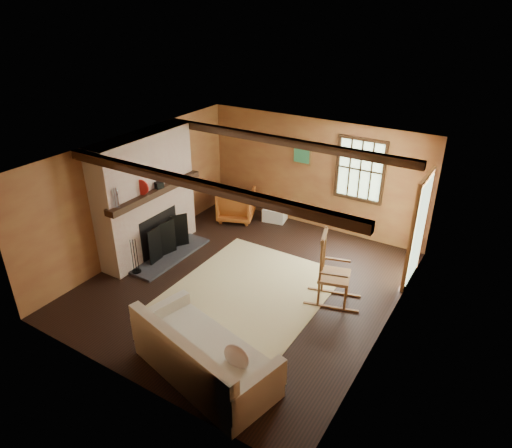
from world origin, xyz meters
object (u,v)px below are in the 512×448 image
Objects in this scene: rocking_chair at (332,273)px; laundry_basket at (275,214)px; sofa at (202,359)px; fireplace at (147,201)px; armchair at (236,204)px.

rocking_chair reaches higher than laundry_basket.
rocking_chair is at bearing 86.08° from sofa.
fireplace reaches higher than sofa.
sofa reaches higher than armchair.
fireplace reaches higher than rocking_chair.
fireplace reaches higher than armchair.
laundry_basket is (-1.52, 4.66, -0.15)m from sofa.
rocking_chair is at bearing 128.62° from armchair.
laundry_basket is (1.42, 2.50, -0.95)m from fireplace.
armchair is (0.63, 2.10, -0.74)m from fireplace.
fireplace is 3.02× the size of armchair.
fireplace is 1.89× the size of rocking_chair.
laundry_basket is 0.63× the size of armchair.
fireplace is 3.78m from rocking_chair.
fireplace is 4.80× the size of laundry_basket.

